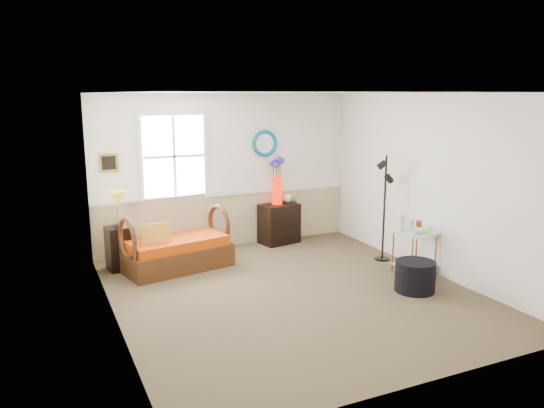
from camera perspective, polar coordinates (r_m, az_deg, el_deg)
name	(u,v)px	position (r m, az deg, el deg)	size (l,w,h in m)	color
floor	(292,293)	(7.12, 2.19, -9.53)	(4.50, 5.00, 0.01)	brown
ceiling	(294,93)	(6.64, 2.37, 11.87)	(4.50, 5.00, 0.01)	white
walls	(293,197)	(6.76, 2.27, 0.79)	(4.51, 5.01, 2.60)	white
wainscot	(228,220)	(9.17, -4.79, -1.75)	(4.46, 0.02, 0.90)	tan
chair_rail	(227,194)	(9.06, -4.82, 1.13)	(4.46, 0.04, 0.06)	white
window	(174,156)	(8.70, -10.50, 5.06)	(1.14, 0.06, 1.44)	white
picture	(109,163)	(8.53, -17.17, 4.26)	(0.28, 0.03, 0.28)	#B59132
mirror	(264,143)	(9.22, -0.81, 6.55)	(0.47, 0.47, 0.07)	#078ABD
loveseat	(175,235)	(8.09, -10.38, -3.30)	(1.56, 0.88, 1.02)	#562C13
throw_pillow	(156,238)	(7.89, -12.41, -3.54)	(0.42, 0.10, 0.42)	#C45505
lamp_stand	(120,248)	(8.26, -16.02, -4.57)	(0.37, 0.37, 0.66)	black
table_lamp	(118,209)	(8.09, -16.24, -0.55)	(0.30, 0.30, 0.54)	gold
potted_plant	(128,216)	(8.20, -15.24, -1.29)	(0.32, 0.35, 0.28)	#416936
cabinet	(279,224)	(9.33, 0.78, -2.12)	(0.65, 0.42, 0.70)	black
flower_vase	(277,181)	(9.18, 0.54, 2.47)	(0.24, 0.24, 0.81)	red
side_table	(414,253)	(8.00, 15.05, -5.12)	(0.50, 0.50, 0.64)	#A16B2D
tabletop_items	(412,223)	(7.88, 14.86, -1.98)	(0.43, 0.43, 0.26)	silver
floor_lamp	(384,208)	(8.45, 11.99, -0.47)	(0.24, 0.24, 1.67)	black
ottoman	(415,276)	(7.37, 15.13, -7.51)	(0.53, 0.53, 0.41)	black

